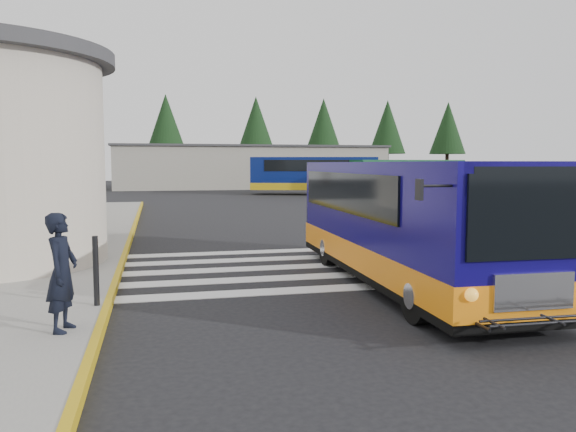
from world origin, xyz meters
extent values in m
plane|color=black|center=(0.00, 0.00, 0.00)|extent=(140.00, 140.00, 0.00)
cube|color=gold|center=(-4.05, 4.00, 0.08)|extent=(0.12, 34.00, 0.16)
cube|color=black|center=(-6.48, 5.00, 1.25)|extent=(0.08, 1.20, 2.20)
cube|color=#38383A|center=(-6.00, 5.00, 2.55)|extent=(1.20, 1.80, 0.12)
cube|color=silver|center=(-0.50, -3.20, 0.01)|extent=(8.00, 0.55, 0.01)
cube|color=silver|center=(-0.50, -2.00, 0.01)|extent=(8.00, 0.55, 0.01)
cube|color=silver|center=(-0.50, -0.80, 0.01)|extent=(8.00, 0.55, 0.01)
cube|color=silver|center=(-0.50, 0.40, 0.01)|extent=(8.00, 0.55, 0.01)
cube|color=silver|center=(-0.50, 1.60, 0.01)|extent=(8.00, 0.55, 0.01)
cube|color=gray|center=(6.00, 42.00, 2.00)|extent=(26.00, 8.00, 4.00)
cube|color=#38383A|center=(6.00, 42.00, 4.10)|extent=(26.40, 8.40, 0.20)
cylinder|color=black|center=(-12.00, 50.00, 1.80)|extent=(0.44, 0.44, 3.60)
cone|color=black|center=(-12.00, 50.00, 6.80)|extent=(4.40, 4.40, 6.40)
cylinder|color=black|center=(-2.00, 50.00, 1.80)|extent=(0.44, 0.44, 3.60)
cone|color=black|center=(-2.00, 50.00, 6.80)|extent=(4.40, 4.40, 6.40)
cylinder|color=black|center=(8.00, 50.00, 1.80)|extent=(0.44, 0.44, 3.60)
cone|color=black|center=(8.00, 50.00, 6.80)|extent=(4.40, 4.40, 6.40)
cylinder|color=black|center=(16.00, 50.00, 1.80)|extent=(0.44, 0.44, 3.60)
cone|color=black|center=(16.00, 50.00, 6.80)|extent=(4.40, 4.40, 6.40)
cylinder|color=black|center=(24.00, 50.00, 1.80)|extent=(0.44, 0.44, 3.60)
cone|color=black|center=(24.00, 50.00, 6.80)|extent=(4.40, 4.40, 6.40)
cylinder|color=black|center=(32.00, 50.00, 1.80)|extent=(0.44, 0.44, 3.60)
cone|color=black|center=(32.00, 50.00, 6.80)|extent=(4.40, 4.40, 6.40)
cube|color=#10085E|center=(1.67, -3.12, 1.41)|extent=(2.47, 8.11, 2.10)
cube|color=orange|center=(1.67, -3.12, 0.61)|extent=(2.50, 8.14, 0.50)
cube|color=black|center=(1.67, -3.12, 0.31)|extent=(2.49, 8.13, 0.20)
cube|color=black|center=(1.55, -7.16, 1.74)|extent=(1.97, 0.11, 1.12)
cube|color=silver|center=(1.55, -7.17, 0.76)|extent=(1.16, 0.09, 0.49)
cube|color=black|center=(0.55, -2.37, 1.83)|extent=(0.21, 5.90, 0.80)
cube|color=black|center=(2.83, -2.44, 1.83)|extent=(0.21, 5.90, 0.80)
cylinder|color=black|center=(0.61, -5.77, 0.43)|extent=(0.29, 0.87, 0.86)
cylinder|color=black|center=(2.57, -5.83, 0.43)|extent=(0.29, 0.87, 0.86)
cylinder|color=black|center=(0.75, -0.77, 0.43)|extent=(0.29, 0.87, 0.86)
cylinder|color=black|center=(2.72, -0.82, 0.43)|extent=(0.29, 0.87, 0.86)
cube|color=black|center=(-0.01, -6.96, 2.10)|extent=(0.05, 0.16, 0.27)
imported|color=black|center=(-4.50, -5.45, 0.96)|extent=(0.51, 0.66, 1.62)
cylinder|color=black|center=(-4.20, -4.11, 0.71)|extent=(0.09, 0.09, 1.13)
cube|color=#071557|center=(8.88, 29.00, 1.68)|extent=(10.10, 5.46, 2.49)
cube|color=gold|center=(8.88, 29.00, 0.67)|extent=(10.14, 5.50, 0.54)
cube|color=black|center=(8.88, 29.00, 2.27)|extent=(8.05, 4.87, 0.87)
cube|color=#134A2B|center=(15.61, 26.64, 1.55)|extent=(9.27, 3.73, 2.30)
cube|color=gold|center=(15.61, 26.64, 0.62)|extent=(9.30, 3.77, 0.50)
cube|color=black|center=(15.61, 26.64, 2.10)|extent=(7.29, 3.50, 0.80)
camera|label=1|loc=(-3.24, -13.44, 2.43)|focal=35.00mm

